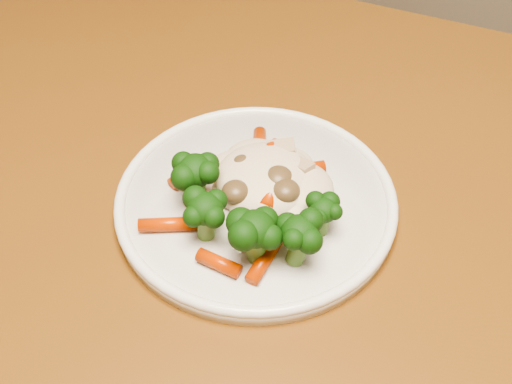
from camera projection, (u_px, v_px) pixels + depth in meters
dining_table at (227, 297)px, 0.62m from camera, size 1.42×1.09×0.75m
plate at (256, 203)px, 0.57m from camera, size 0.25×0.25×0.01m
meal at (256, 196)px, 0.54m from camera, size 0.16×0.16×0.05m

